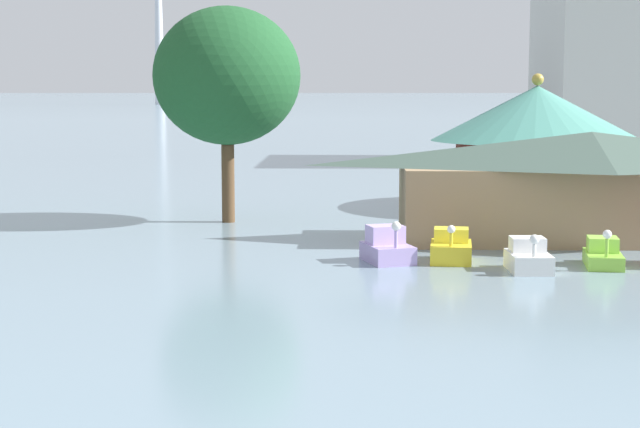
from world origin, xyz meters
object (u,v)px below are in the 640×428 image
pedal_boat_lavender (387,248)px  green_roof_pavilion (536,139)px  boathouse (590,184)px  pedal_boat_yellow (451,248)px  shoreline_tree_mid (227,76)px  pedal_boat_white (528,258)px  pedal_boat_lime (603,255)px

pedal_boat_lavender → green_roof_pavilion: 21.32m
pedal_boat_lavender → boathouse: bearing=104.9°
pedal_boat_yellow → boathouse: (7.00, 6.01, 2.10)m
pedal_boat_yellow → shoreline_tree_mid: 17.46m
pedal_boat_white → pedal_boat_lime: size_ratio=0.86×
pedal_boat_lime → green_roof_pavilion: (0.76, 19.55, 3.63)m
pedal_boat_white → boathouse: 9.33m
green_roof_pavilion → shoreline_tree_mid: (-17.32, -6.73, 3.58)m
pedal_boat_lavender → green_roof_pavilion: green_roof_pavilion is taller
pedal_boat_white → pedal_boat_lime: pedal_boat_lime is taller
pedal_boat_lime → boathouse: 7.31m
green_roof_pavilion → pedal_boat_white: bearing=-100.8°
pedal_boat_lime → boathouse: (1.02, 6.89, 2.20)m
pedal_boat_white → pedal_boat_lime: 3.38m
green_roof_pavilion → boathouse: bearing=-88.8°
pedal_boat_lavender → pedal_boat_yellow: bearing=75.7°
pedal_boat_lavender → pedal_boat_lime: 8.64m
pedal_boat_lavender → shoreline_tree_mid: bearing=-164.5°
pedal_boat_lavender → pedal_boat_white: pedal_boat_lavender is taller
pedal_boat_lavender → pedal_boat_lime: pedal_boat_lavender is taller
pedal_boat_yellow → green_roof_pavilion: green_roof_pavilion is taller
pedal_boat_yellow → pedal_boat_white: pedal_boat_yellow is taller
pedal_boat_lime → shoreline_tree_mid: bearing=-120.1°
boathouse → pedal_boat_white: bearing=-117.5°
pedal_boat_lime → green_roof_pavilion: 19.90m
pedal_boat_lavender → green_roof_pavilion: (9.37, 18.83, 3.49)m
boathouse → green_roof_pavilion: green_roof_pavilion is taller
pedal_boat_white → shoreline_tree_mid: 20.62m
pedal_boat_yellow → shoreline_tree_mid: (-10.58, 11.93, 7.11)m
pedal_boat_yellow → green_roof_pavilion: size_ratio=0.21×
pedal_boat_lime → green_roof_pavilion: green_roof_pavilion is taller
pedal_boat_lavender → pedal_boat_yellow: size_ratio=1.07×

